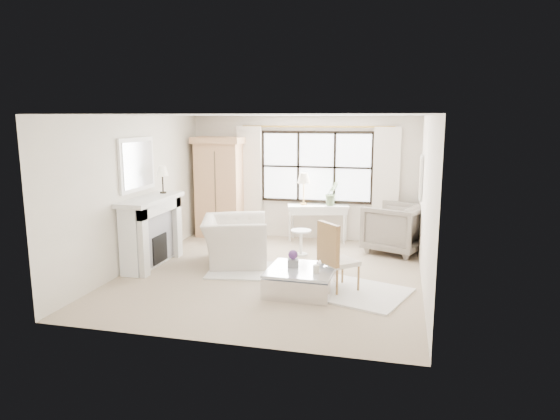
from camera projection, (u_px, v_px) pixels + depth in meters
The scene contains 32 objects.
floor at pixel (272, 274), 8.61m from camera, with size 5.50×5.50×0.00m, color tan.
ceiling at pixel (271, 115), 8.11m from camera, with size 5.50×5.50×0.00m, color white.
wall_back at pixel (303, 178), 10.99m from camera, with size 5.00×5.00×0.00m, color silver.
wall_front at pixel (211, 233), 5.73m from camera, with size 5.00×5.00×0.00m, color beige.
wall_left at pixel (137, 192), 8.94m from camera, with size 5.50×5.50×0.00m, color silver.
wall_right at pixel (426, 203), 7.78m from camera, with size 5.50×5.50×0.00m, color white.
window_pane at pixel (316, 167), 10.85m from camera, with size 2.40×0.02×1.50m, color white.
window_frame at pixel (316, 167), 10.84m from camera, with size 2.50×0.04×1.50m, color black, non-canonical shape.
curtain_rod at pixel (316, 127), 10.64m from camera, with size 0.04×0.04×3.30m, color #AB843B.
curtain_left at pixel (250, 182), 11.19m from camera, with size 0.55×0.10×2.47m, color white.
curtain_right at pixel (386, 186), 10.49m from camera, with size 0.55×0.10×2.47m, color white.
fireplace at pixel (150, 230), 9.02m from camera, with size 0.58×1.66×1.26m.
mirror_frame at pixel (137, 164), 8.85m from camera, with size 0.05×1.15×0.95m, color white.
mirror_glass at pixel (138, 165), 8.84m from camera, with size 0.02×1.00×0.80m, color silver.
art_frame at pixel (421, 177), 9.37m from camera, with size 0.04×0.62×0.82m, color silver.
art_canvas at pixel (420, 177), 9.38m from camera, with size 0.01×0.52×0.72m, color beige.
mantel_lamp at pixel (162, 172), 9.29m from camera, with size 0.22×0.22×0.51m.
armoire at pixel (220, 186), 11.18m from camera, with size 1.15×0.75×2.24m.
console_table at pixel (318, 223), 10.85m from camera, with size 1.37×0.77×0.80m.
console_lamp at pixel (304, 179), 10.73m from camera, with size 0.28×0.28×0.69m.
orchid_plant at pixel (332, 193), 10.66m from camera, with size 0.29×0.24×0.53m, color #5B724C.
side_table at pixel (301, 239), 9.74m from camera, with size 0.40×0.40×0.51m.
rug_left at pixel (254, 271), 8.76m from camera, with size 1.54×1.09×0.03m, color silver.
rug_right at pixel (350, 291), 7.71m from camera, with size 1.67×1.26×0.03m, color white.
club_armchair at pixel (235, 241), 9.19m from camera, with size 1.31×1.15×0.85m, color beige.
wingback_chair at pixel (395, 228), 9.93m from camera, with size 1.05×1.08×0.98m, color gray.
french_chair at pixel (339, 271), 7.73m from camera, with size 0.68×0.68×1.08m.
coffee_table at pixel (301, 281), 7.68m from camera, with size 1.02×1.02×0.38m.
planter_box at pixel (293, 263), 7.72m from camera, with size 0.16×0.16×0.12m, color gray.
planter_flowers at pixel (293, 255), 7.70m from camera, with size 0.15×0.15×0.15m, color #502B6B.
pillar_candle at pixel (316, 269), 7.42m from camera, with size 0.09×0.09×0.12m, color beige.
coffee_vase at pixel (321, 262), 7.75m from camera, with size 0.13×0.13×0.14m, color white.
Camera 1 is at (2.10, -7.99, 2.66)m, focal length 32.00 mm.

